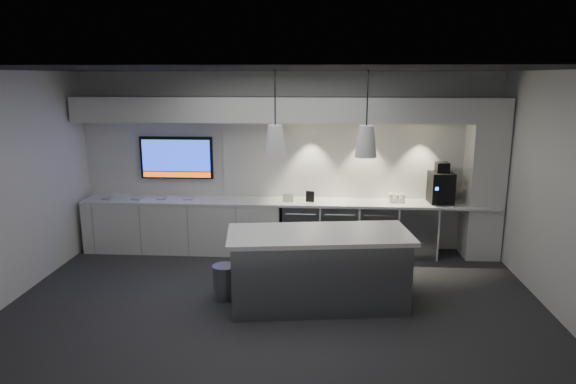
# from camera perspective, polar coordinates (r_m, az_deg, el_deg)

# --- Properties ---
(floor) EXTENTS (7.00, 7.00, 0.00)m
(floor) POSITION_cam_1_polar(r_m,az_deg,el_deg) (6.78, -1.44, -12.80)
(floor) COLOR #2A2A2C
(floor) RESTS_ON ground
(ceiling) EXTENTS (7.00, 7.00, 0.00)m
(ceiling) POSITION_cam_1_polar(r_m,az_deg,el_deg) (6.11, -1.60, 13.47)
(ceiling) COLOR black
(ceiling) RESTS_ON wall_back
(wall_back) EXTENTS (7.00, 0.00, 7.00)m
(wall_back) POSITION_cam_1_polar(r_m,az_deg,el_deg) (8.72, -0.05, 3.38)
(wall_back) COLOR silver
(wall_back) RESTS_ON floor
(wall_front) EXTENTS (7.00, 0.00, 7.00)m
(wall_front) POSITION_cam_1_polar(r_m,az_deg,el_deg) (3.90, -4.84, -8.70)
(wall_front) COLOR silver
(wall_front) RESTS_ON floor
(wall_right) EXTENTS (0.00, 7.00, 7.00)m
(wall_right) POSITION_cam_1_polar(r_m,az_deg,el_deg) (6.91, 28.77, -0.72)
(wall_right) COLOR silver
(wall_right) RESTS_ON floor
(back_counter) EXTENTS (6.80, 0.65, 0.04)m
(back_counter) POSITION_cam_1_polar(r_m,az_deg,el_deg) (8.53, -0.19, -1.09)
(back_counter) COLOR white
(back_counter) RESTS_ON left_base_cabinets
(left_base_cabinets) EXTENTS (3.30, 0.63, 0.86)m
(left_base_cabinets) POSITION_cam_1_polar(r_m,az_deg,el_deg) (8.93, -11.48, -3.70)
(left_base_cabinets) COLOR silver
(left_base_cabinets) RESTS_ON floor
(fridge_unit_a) EXTENTS (0.60, 0.61, 0.85)m
(fridge_unit_a) POSITION_cam_1_polar(r_m,az_deg,el_deg) (8.64, 1.47, -4.05)
(fridge_unit_a) COLOR gray
(fridge_unit_a) RESTS_ON floor
(fridge_unit_b) EXTENTS (0.60, 0.61, 0.85)m
(fridge_unit_b) POSITION_cam_1_polar(r_m,az_deg,el_deg) (8.64, 5.66, -4.11)
(fridge_unit_b) COLOR gray
(fridge_unit_b) RESTS_ON floor
(fridge_unit_c) EXTENTS (0.60, 0.61, 0.85)m
(fridge_unit_c) POSITION_cam_1_polar(r_m,az_deg,el_deg) (8.69, 9.83, -4.14)
(fridge_unit_c) COLOR gray
(fridge_unit_c) RESTS_ON floor
(fridge_unit_d) EXTENTS (0.60, 0.61, 0.85)m
(fridge_unit_d) POSITION_cam_1_polar(r_m,az_deg,el_deg) (8.78, 13.93, -4.16)
(fridge_unit_d) COLOR gray
(fridge_unit_d) RESTS_ON floor
(backsplash) EXTENTS (4.60, 0.03, 1.30)m
(backsplash) POSITION_cam_1_polar(r_m,az_deg,el_deg) (8.70, 7.87, 3.56)
(backsplash) COLOR silver
(backsplash) RESTS_ON wall_back
(soffit) EXTENTS (6.90, 0.60, 0.40)m
(soffit) POSITION_cam_1_polar(r_m,az_deg,el_deg) (8.32, -0.19, 9.16)
(soffit) COLOR silver
(soffit) RESTS_ON wall_back
(column) EXTENTS (0.55, 0.55, 2.60)m
(column) POSITION_cam_1_polar(r_m,az_deg,el_deg) (8.85, 20.97, 1.34)
(column) COLOR silver
(column) RESTS_ON floor
(wall_tv) EXTENTS (1.25, 0.07, 0.72)m
(wall_tv) POSITION_cam_1_polar(r_m,az_deg,el_deg) (8.99, -12.28, 3.74)
(wall_tv) COLOR black
(wall_tv) RESTS_ON wall_back
(island) EXTENTS (2.43, 1.28, 0.98)m
(island) POSITION_cam_1_polar(r_m,az_deg,el_deg) (6.70, 3.42, -8.50)
(island) COLOR gray
(island) RESTS_ON floor
(bin) EXTENTS (0.39, 0.39, 0.46)m
(bin) POSITION_cam_1_polar(r_m,az_deg,el_deg) (7.03, -7.02, -9.86)
(bin) COLOR gray
(bin) RESTS_ON floor
(coffee_machine) EXTENTS (0.38, 0.54, 0.67)m
(coffee_machine) POSITION_cam_1_polar(r_m,az_deg,el_deg) (8.70, 16.63, 0.61)
(coffee_machine) COLOR black
(coffee_machine) RESTS_ON back_counter
(sign_black) EXTENTS (0.14, 0.05, 0.18)m
(sign_black) POSITION_cam_1_polar(r_m,az_deg,el_deg) (8.43, 2.47, -0.50)
(sign_black) COLOR black
(sign_black) RESTS_ON back_counter
(sign_white) EXTENTS (0.18, 0.03, 0.14)m
(sign_white) POSITION_cam_1_polar(r_m,az_deg,el_deg) (8.43, -0.00, -0.64)
(sign_white) COLOR white
(sign_white) RESTS_ON back_counter
(cup_cluster) EXTENTS (0.27, 0.17, 0.15)m
(cup_cluster) POSITION_cam_1_polar(r_m,az_deg,el_deg) (8.58, 11.99, -0.66)
(cup_cluster) COLOR white
(cup_cluster) RESTS_ON back_counter
(tray_a) EXTENTS (0.17, 0.17, 0.02)m
(tray_a) POSITION_cam_1_polar(r_m,az_deg,el_deg) (9.14, -19.42, -0.69)
(tray_a) COLOR #AEAEAE
(tray_a) RESTS_ON back_counter
(tray_b) EXTENTS (0.19, 0.19, 0.02)m
(tray_b) POSITION_cam_1_polar(r_m,az_deg,el_deg) (8.97, -16.34, -0.71)
(tray_b) COLOR #AEAEAE
(tray_b) RESTS_ON back_counter
(tray_c) EXTENTS (0.18, 0.18, 0.02)m
(tray_c) POSITION_cam_1_polar(r_m,az_deg,el_deg) (8.90, -13.82, -0.68)
(tray_c) COLOR #AEAEAE
(tray_c) RESTS_ON back_counter
(tray_d) EXTENTS (0.17, 0.17, 0.02)m
(tray_d) POSITION_cam_1_polar(r_m,az_deg,el_deg) (8.76, -10.99, -0.75)
(tray_d) COLOR #AEAEAE
(tray_d) RESTS_ON back_counter
(pendant_left) EXTENTS (0.27, 0.27, 1.08)m
(pendant_left) POSITION_cam_1_polar(r_m,az_deg,el_deg) (6.32, -1.42, 5.76)
(pendant_left) COLOR silver
(pendant_left) RESTS_ON ceiling
(pendant_right) EXTENTS (0.27, 0.27, 1.08)m
(pendant_right) POSITION_cam_1_polar(r_m,az_deg,el_deg) (6.32, 8.66, 5.62)
(pendant_right) COLOR silver
(pendant_right) RESTS_ON ceiling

